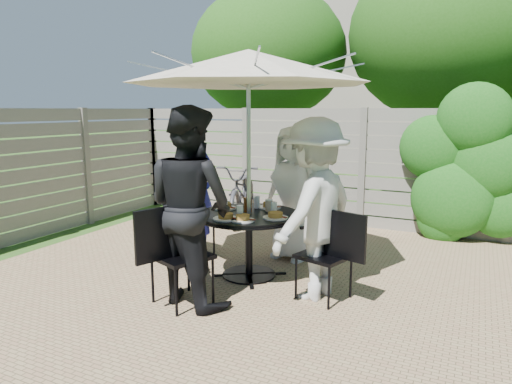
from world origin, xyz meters
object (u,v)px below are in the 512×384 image
at_px(chair_front, 181,276).
at_px(plate_right, 275,216).
at_px(person_right, 314,210).
at_px(glass_back, 257,202).
at_px(chair_left, 189,236).
at_px(plate_back, 270,206).
at_px(glass_right, 274,209).
at_px(umbrella, 248,67).
at_px(chair_back, 299,235).
at_px(coffee_cup, 269,206).
at_px(plate_extra, 243,219).
at_px(plate_front, 226,217).
at_px(syrup_jug, 248,204).
at_px(person_back, 294,194).
at_px(chair_right, 325,273).
at_px(glass_front, 240,212).
at_px(person_left, 196,193).
at_px(plate_left, 225,206).
at_px(glass_left, 225,205).
at_px(bicycle, 243,192).
at_px(patio_table, 249,233).
at_px(person_front, 190,206).

xyz_separation_m(chair_front, plate_right, (0.58, 0.85, 0.45)).
xyz_separation_m(chair_front, person_right, (1.04, 0.74, 0.58)).
height_order(person_right, glass_back, person_right).
xyz_separation_m(chair_left, plate_back, (1.02, 0.12, 0.45)).
bearing_deg(chair_left, glass_right, 2.49).
relative_size(umbrella, glass_back, 21.58).
xyz_separation_m(chair_back, chair_front, (-0.47, -1.87, 0.02)).
distance_m(umbrella, plate_back, 1.54).
bearing_deg(coffee_cup, plate_extra, -95.16).
xyz_separation_m(plate_front, plate_extra, (0.19, 0.01, -0.00)).
relative_size(umbrella, syrup_jug, 18.88).
xyz_separation_m(plate_back, plate_extra, (0.02, -0.68, -0.00)).
distance_m(person_back, chair_left, 1.38).
bearing_deg(chair_right, person_right, 2.46).
bearing_deg(glass_front, plate_right, 31.60).
xyz_separation_m(person_left, plate_extra, (0.91, -0.53, -0.10)).
xyz_separation_m(chair_left, plate_left, (0.59, -0.15, 0.45)).
relative_size(chair_right, glass_left, 6.47).
bearing_deg(plate_front, chair_front, -104.10).
height_order(chair_front, plate_back, chair_front).
distance_m(chair_right, glass_front, 1.04).
xyz_separation_m(glass_left, bicycle, (-0.99, 2.31, -0.31)).
bearing_deg(syrup_jug, umbrella, -53.71).
bearing_deg(plate_back, plate_front, -103.90).
bearing_deg(chair_front, chair_back, 7.24).
xyz_separation_m(chair_front, coffee_cup, (0.38, 1.13, 0.49)).
xyz_separation_m(patio_table, plate_front, (-0.09, -0.35, 0.24)).
height_order(plate_right, bicycle, bicycle).
relative_size(plate_left, glass_back, 1.86).
distance_m(person_left, person_front, 1.18).
relative_size(plate_back, glass_left, 1.86).
height_order(umbrella, plate_back, umbrella).
xyz_separation_m(umbrella, plate_front, (-0.09, -0.35, -1.50)).
bearing_deg(patio_table, person_left, 166.10).
bearing_deg(plate_right, glass_left, 175.71).
bearing_deg(person_left, plate_right, -90.00).
bearing_deg(patio_table, plate_back, 76.10).
bearing_deg(plate_extra, plate_left, 137.04).
distance_m(patio_table, plate_right, 0.43).
relative_size(umbrella, coffee_cup, 25.18).
height_order(chair_left, syrup_jug, chair_left).
bearing_deg(chair_right, bicycle, -31.96).
height_order(chair_front, plate_left, chair_front).
bearing_deg(plate_right, person_back, 99.55).
relative_size(umbrella, plate_back, 11.62).
distance_m(chair_front, plate_back, 1.40).
height_order(plate_extra, syrup_jug, syrup_jug).
xyz_separation_m(patio_table, person_front, (-0.20, -0.81, 0.43)).
distance_m(glass_back, coffee_cup, 0.21).
height_order(chair_back, plate_front, chair_back).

